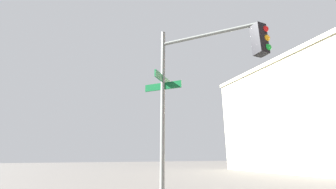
{
  "coord_description": "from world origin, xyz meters",
  "views": [
    {
      "loc": [
        -1.71,
        -8.88,
        1.55
      ],
      "look_at": [
        -6.27,
        -6.99,
        3.0
      ],
      "focal_mm": 22.38,
      "sensor_mm": 36.0,
      "label": 1
    }
  ],
  "objects": [
    {
      "name": "traffic_signal_near",
      "position": [
        -6.01,
        -6.02,
        3.61
      ],
      "size": [
        2.45,
        2.42,
        5.14
      ],
      "color": "slate",
      "rests_on": "ground_plane"
    }
  ]
}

